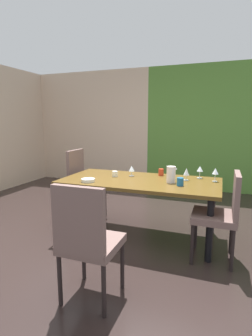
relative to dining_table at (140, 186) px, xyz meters
The scene contains 16 objects.
ground_plane 0.84m from the dining_table, 133.81° to the right, with size 6.28×6.11×0.02m, color black.
back_panel_interior 3.41m from the dining_table, 127.99° to the left, with size 2.87×0.10×2.59m, color beige.
garden_window_panel 2.92m from the dining_table, 67.72° to the left, with size 3.40×0.10×2.59m, color #518233.
dining_table is the anchor object (origin of this frame).
chair_right_near 1.03m from the dining_table, 17.31° to the right, with size 0.44×0.44×0.94m.
chair_left_far 1.03m from the dining_table, 162.82° to the left, with size 0.44×0.44×1.03m.
chair_head_near 1.37m from the dining_table, 90.34° to the right, with size 0.44×0.44×0.99m.
wine_glass_left 0.93m from the dining_table, 13.95° to the left, with size 0.08×0.08×0.16m.
wine_glass_west 0.80m from the dining_table, 27.13° to the left, with size 0.08×0.08×0.16m.
wine_glass_corner 0.31m from the dining_table, 133.17° to the left, with size 0.08×0.08×0.14m.
wine_glass_south 0.60m from the dining_table, 17.29° to the left, with size 0.07×0.07×0.15m.
serving_bowl_right 0.65m from the dining_table, 150.01° to the right, with size 0.16×0.16×0.04m, color silver.
cup_east 0.39m from the dining_table, 168.71° to the left, with size 0.08×0.08×0.07m, color white.
cup_rear 0.55m from the dining_table, 14.70° to the right, with size 0.08×0.08×0.09m, color #1C5D90.
cup_center 0.41m from the dining_table, 61.74° to the left, with size 0.07×0.07×0.09m, color #BB371D.
pitcher_north 0.43m from the dining_table, ahead, with size 0.12×0.11×0.20m.
Camera 1 is at (1.29, -2.68, 1.44)m, focal length 28.00 mm.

